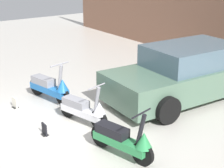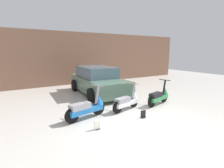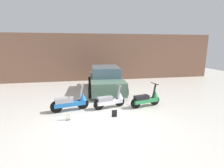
{
  "view_description": "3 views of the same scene",
  "coord_description": "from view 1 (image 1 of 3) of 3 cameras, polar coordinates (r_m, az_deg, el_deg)",
  "views": [
    {
      "loc": [
        6.33,
        -2.4,
        3.47
      ],
      "look_at": [
        0.13,
        2.08,
        0.67
      ],
      "focal_mm": 55.0,
      "sensor_mm": 36.0,
      "label": 1
    },
    {
      "loc": [
        -3.5,
        -4.03,
        2.22
      ],
      "look_at": [
        0.26,
        2.08,
        0.87
      ],
      "focal_mm": 28.0,
      "sensor_mm": 36.0,
      "label": 2
    },
    {
      "loc": [
        -0.93,
        -5.87,
        2.65
      ],
      "look_at": [
        0.62,
        2.15,
        0.82
      ],
      "focal_mm": 28.0,
      "sensor_mm": 36.0,
      "label": 3
    }
  ],
  "objects": [
    {
      "name": "placard_near_right_scooter",
      "position": [
        7.34,
        -11.17,
        -7.51
      ],
      "size": [
        0.2,
        0.12,
        0.26
      ],
      "rotation": [
        0.0,
        0.0,
        0.0
      ],
      "color": "black",
      "rests_on": "ground_plane"
    },
    {
      "name": "scooter_front_left",
      "position": [
        8.93,
        -10.18,
        -0.44
      ],
      "size": [
        1.53,
        0.65,
        1.08
      ],
      "rotation": [
        0.0,
        0.0,
        0.21
      ],
      "color": "black",
      "rests_on": "ground_plane"
    },
    {
      "name": "scooter_front_right",
      "position": [
        7.6,
        -4.6,
        -4.19
      ],
      "size": [
        1.39,
        0.63,
        0.99
      ],
      "rotation": [
        0.0,
        0.0,
        0.25
      ],
      "color": "black",
      "rests_on": "ground_plane"
    },
    {
      "name": "scooter_front_center",
      "position": [
        6.36,
        1.92,
        -9.16
      ],
      "size": [
        1.43,
        0.63,
        1.01
      ],
      "rotation": [
        0.0,
        0.0,
        0.23
      ],
      "color": "black",
      "rests_on": "ground_plane"
    },
    {
      "name": "car_rear_left",
      "position": [
        9.08,
        12.06,
        1.74
      ],
      "size": [
        2.22,
        4.27,
        1.42
      ],
      "rotation": [
        0.0,
        0.0,
        -1.63
      ],
      "color": "#51705B",
      "rests_on": "ground_plane"
    },
    {
      "name": "placard_near_left_scooter",
      "position": [
        8.81,
        -15.87,
        -3.1
      ],
      "size": [
        0.2,
        0.14,
        0.26
      ],
      "rotation": [
        0.0,
        0.0,
        0.16
      ],
      "color": "black",
      "rests_on": "ground_plane"
    },
    {
      "name": "ground_plane",
      "position": [
        7.6,
        -13.5,
        -7.66
      ],
      "size": [
        28.0,
        28.0,
        0.0
      ],
      "primitive_type": "plane",
      "color": "beige"
    }
  ]
}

